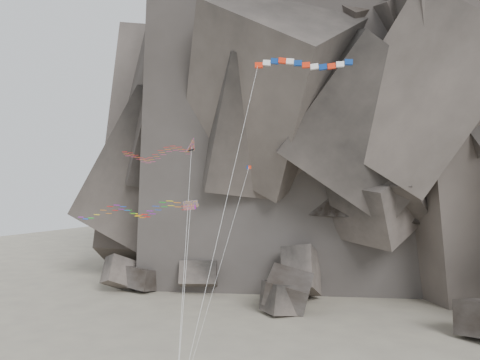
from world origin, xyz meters
The scene contains 6 objects.
headland centered at (0.00, 70.00, 42.00)m, with size 110.00×70.00×84.00m, color #5D534C, non-canonical shape.
boulder_field centered at (0.02, 33.04, 2.56)m, with size 72.15×17.75×9.86m.
delta_kite centered at (-7.83, 3.28, 22.82)m, with size 17.04×14.79×22.98m.
banner_kite centered at (8.41, 6.40, 31.45)m, with size 9.23×19.01×30.74m.
parafoil_kite centered at (-8.49, 0.00, 16.77)m, with size 20.59×10.68×16.47m.
pennant_kite centered at (5.26, -2.53, 15.71)m, with size 1.14×10.66×19.76m.
Camera 1 is at (28.37, -43.72, 20.26)m, focal length 40.00 mm.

